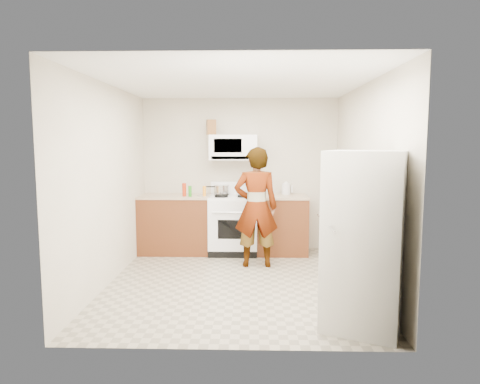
{
  "coord_description": "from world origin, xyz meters",
  "views": [
    {
      "loc": [
        0.19,
        -5.29,
        1.77
      ],
      "look_at": [
        0.03,
        0.55,
        1.1
      ],
      "focal_mm": 32.0,
      "sensor_mm": 36.0,
      "label": 1
    }
  ],
  "objects_px": {
    "kettle": "(286,189)",
    "gas_range": "(233,223)",
    "person": "(256,207)",
    "fridge": "(364,240)",
    "microwave": "(233,147)",
    "saucepan": "(222,189)"
  },
  "relations": [
    {
      "from": "microwave",
      "to": "saucepan",
      "type": "bearing_deg",
      "value": -178.28
    },
    {
      "from": "gas_range",
      "to": "person",
      "type": "relative_size",
      "value": 0.66
    },
    {
      "from": "gas_range",
      "to": "saucepan",
      "type": "distance_m",
      "value": 0.58
    },
    {
      "from": "microwave",
      "to": "fridge",
      "type": "bearing_deg",
      "value": -64.68
    },
    {
      "from": "saucepan",
      "to": "fridge",
      "type": "bearing_deg",
      "value": -61.56
    },
    {
      "from": "gas_range",
      "to": "saucepan",
      "type": "bearing_deg",
      "value": 147.97
    },
    {
      "from": "microwave",
      "to": "kettle",
      "type": "bearing_deg",
      "value": 5.43
    },
    {
      "from": "microwave",
      "to": "saucepan",
      "type": "distance_m",
      "value": 0.71
    },
    {
      "from": "gas_range",
      "to": "microwave",
      "type": "relative_size",
      "value": 1.49
    },
    {
      "from": "fridge",
      "to": "person",
      "type": "bearing_deg",
      "value": 139.65
    },
    {
      "from": "person",
      "to": "kettle",
      "type": "xyz_separation_m",
      "value": [
        0.5,
        0.95,
        0.16
      ]
    },
    {
      "from": "gas_range",
      "to": "fridge",
      "type": "height_order",
      "value": "fridge"
    },
    {
      "from": "microwave",
      "to": "person",
      "type": "xyz_separation_m",
      "value": [
        0.36,
        -0.87,
        -0.84
      ]
    },
    {
      "from": "microwave",
      "to": "person",
      "type": "relative_size",
      "value": 0.44
    },
    {
      "from": "gas_range",
      "to": "kettle",
      "type": "relative_size",
      "value": 6.5
    },
    {
      "from": "microwave",
      "to": "kettle",
      "type": "height_order",
      "value": "microwave"
    },
    {
      "from": "fridge",
      "to": "kettle",
      "type": "xyz_separation_m",
      "value": [
        -0.51,
        2.97,
        0.17
      ]
    },
    {
      "from": "kettle",
      "to": "saucepan",
      "type": "bearing_deg",
      "value": -153.95
    },
    {
      "from": "microwave",
      "to": "saucepan",
      "type": "relative_size",
      "value": 3.13
    },
    {
      "from": "fridge",
      "to": "microwave",
      "type": "bearing_deg",
      "value": 138.46
    },
    {
      "from": "gas_range",
      "to": "person",
      "type": "height_order",
      "value": "person"
    },
    {
      "from": "kettle",
      "to": "gas_range",
      "type": "bearing_deg",
      "value": -145.0
    }
  ]
}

